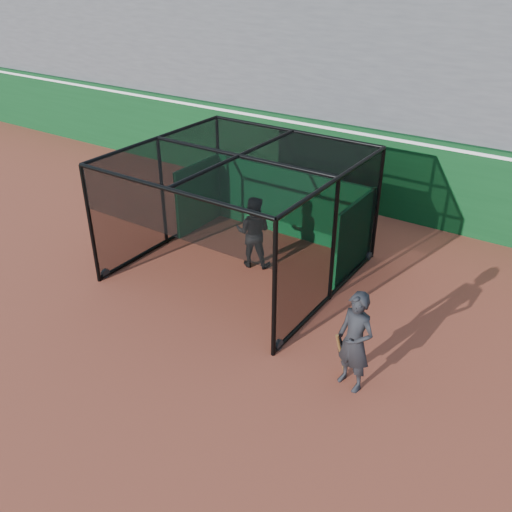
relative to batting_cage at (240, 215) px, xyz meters
The scene contains 6 objects.
ground 3.72m from the batting_cage, 81.67° to the right, with size 120.00×120.00×0.00m, color brown.
outfield_wall 5.14m from the batting_cage, 84.45° to the left, with size 50.00×0.50×2.50m.
grandstand 9.40m from the batting_cage, 86.80° to the left, with size 50.00×7.85×8.95m.
batting_cage is the anchor object (origin of this frame).
batter 0.64m from the batting_cage, 64.74° to the left, with size 0.88×0.69×1.82m, color black.
on_deck_player 4.71m from the batting_cage, 29.82° to the right, with size 0.80×0.63×1.94m.
Camera 1 is at (6.31, -6.06, 6.77)m, focal length 38.00 mm.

